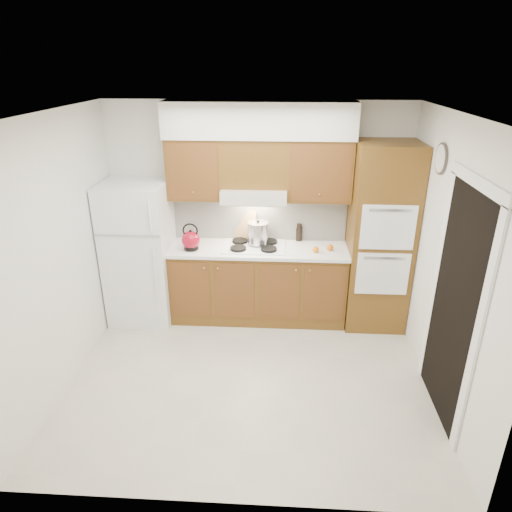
{
  "coord_description": "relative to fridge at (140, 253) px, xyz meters",
  "views": [
    {
      "loc": [
        0.3,
        -3.85,
        3.0
      ],
      "look_at": [
        0.04,
        0.45,
        1.15
      ],
      "focal_mm": 32.0,
      "sensor_mm": 36.0,
      "label": 1
    }
  ],
  "objects": [
    {
      "name": "doorway",
      "position": [
        3.19,
        -1.49,
        0.19
      ],
      "size": [
        0.02,
        0.9,
        2.1
      ],
      "primitive_type": "cube",
      "color": "black",
      "rests_on": "floor"
    },
    {
      "name": "condiment_a",
      "position": [
        1.92,
        0.31,
        0.19
      ],
      "size": [
        0.06,
        0.06,
        0.22
      ],
      "primitive_type": "cylinder",
      "rotation": [
        0.0,
        0.0,
        -0.0
      ],
      "color": "black",
      "rests_on": "countertop"
    },
    {
      "name": "wall_right",
      "position": [
        3.21,
        -1.14,
        0.44
      ],
      "size": [
        0.02,
        3.0,
        2.6
      ],
      "primitive_type": "cube",
      "color": "white",
      "rests_on": "floor"
    },
    {
      "name": "orange_far",
      "position": [
        2.11,
        -0.06,
        0.12
      ],
      "size": [
        0.1,
        0.1,
        0.07
      ],
      "primitive_type": "sphere",
      "rotation": [
        0.0,
        0.0,
        -0.39
      ],
      "color": "orange",
      "rests_on": "countertop"
    },
    {
      "name": "stock_pot",
      "position": [
        1.42,
        0.13,
        0.24
      ],
      "size": [
        0.24,
        0.24,
        0.25
      ],
      "primitive_type": "cylinder",
      "rotation": [
        0.0,
        0.0,
        0.01
      ],
      "color": "silver",
      "rests_on": "cooktop"
    },
    {
      "name": "upper_cab_left",
      "position": [
        0.69,
        0.19,
        0.99
      ],
      "size": [
        0.63,
        0.33,
        0.7
      ],
      "primitive_type": "cube",
      "color": "brown",
      "rests_on": "wall_back"
    },
    {
      "name": "condiment_c",
      "position": [
        1.91,
        0.31,
        0.16
      ],
      "size": [
        0.07,
        0.07,
        0.16
      ],
      "primitive_type": "cylinder",
      "rotation": [
        0.0,
        0.0,
        0.36
      ],
      "color": "black",
      "rests_on": "countertop"
    },
    {
      "name": "wall_clock",
      "position": [
        3.19,
        -0.59,
        1.29
      ],
      "size": [
        0.02,
        0.3,
        0.3
      ],
      "primitive_type": "cylinder",
      "rotation": [
        0.0,
        1.57,
        0.0
      ],
      "color": "#3F3833",
      "rests_on": "wall_right"
    },
    {
      "name": "range_hood",
      "position": [
        1.38,
        0.13,
        0.71
      ],
      "size": [
        0.75,
        0.45,
        0.15
      ],
      "primitive_type": "cube",
      "color": "silver",
      "rests_on": "wall_back"
    },
    {
      "name": "oven_cabinet",
      "position": [
        2.85,
        0.03,
        0.24
      ],
      "size": [
        0.7,
        0.65,
        2.2
      ],
      "primitive_type": "cube",
      "color": "brown",
      "rests_on": "floor"
    },
    {
      "name": "fridge",
      "position": [
        0.0,
        0.0,
        0.0
      ],
      "size": [
        0.75,
        0.72,
        1.72
      ],
      "primitive_type": "cube",
      "color": "white",
      "rests_on": "floor"
    },
    {
      "name": "floor",
      "position": [
        1.41,
        -1.14,
        -0.86
      ],
      "size": [
        3.6,
        3.6,
        0.0
      ],
      "primitive_type": "plane",
      "color": "#B8B1A1",
      "rests_on": "ground"
    },
    {
      "name": "backsplash",
      "position": [
        1.43,
        0.34,
        0.36
      ],
      "size": [
        2.11,
        0.03,
        0.56
      ],
      "primitive_type": "cube",
      "color": "white",
      "rests_on": "countertop"
    },
    {
      "name": "upper_cab_over_hood",
      "position": [
        1.38,
        0.19,
        1.06
      ],
      "size": [
        0.75,
        0.33,
        0.55
      ],
      "primitive_type": "cube",
      "color": "brown",
      "rests_on": "range_hood"
    },
    {
      "name": "kettle",
      "position": [
        0.64,
        -0.05,
        0.2
      ],
      "size": [
        0.26,
        0.26,
        0.22
      ],
      "primitive_type": "sphere",
      "rotation": [
        0.0,
        0.0,
        0.2
      ],
      "color": "maroon",
      "rests_on": "countertop"
    },
    {
      "name": "cutting_board",
      "position": [
        1.25,
        0.31,
        0.28
      ],
      "size": [
        0.28,
        0.18,
        0.35
      ],
      "primitive_type": "cube",
      "rotation": [
        -0.21,
        0.0,
        -0.38
      ],
      "color": "tan",
      "rests_on": "countertop"
    },
    {
      "name": "base_cabinets",
      "position": [
        1.43,
        0.06,
        -0.41
      ],
      "size": [
        2.11,
        0.6,
        0.9
      ],
      "primitive_type": "cube",
      "color": "brown",
      "rests_on": "floor"
    },
    {
      "name": "countertop",
      "position": [
        1.43,
        0.05,
        0.06
      ],
      "size": [
        2.13,
        0.62,
        0.04
      ],
      "primitive_type": "cube",
      "color": "white",
      "rests_on": "base_cabinets"
    },
    {
      "name": "orange_near",
      "position": [
        2.28,
        0.01,
        0.12
      ],
      "size": [
        0.1,
        0.1,
        0.08
      ],
      "primitive_type": "sphere",
      "rotation": [
        0.0,
        0.0,
        -0.33
      ],
      "color": "orange",
      "rests_on": "countertop"
    },
    {
      "name": "condiment_b",
      "position": [
        1.93,
        0.31,
        0.17
      ],
      "size": [
        0.06,
        0.06,
        0.18
      ],
      "primitive_type": "cylinder",
      "rotation": [
        0.0,
        0.0,
        -0.09
      ],
      "color": "black",
      "rests_on": "countertop"
    },
    {
      "name": "wall_left",
      "position": [
        -0.4,
        -1.14,
        0.44
      ],
      "size": [
        0.02,
        3.0,
        2.6
      ],
      "primitive_type": "cube",
      "color": "white",
      "rests_on": "floor"
    },
    {
      "name": "ceiling",
      "position": [
        1.41,
        -1.14,
        1.74
      ],
      "size": [
        3.6,
        3.6,
        0.0
      ],
      "primitive_type": "plane",
      "color": "white",
      "rests_on": "wall_back"
    },
    {
      "name": "wall_back",
      "position": [
        1.41,
        0.36,
        0.44
      ],
      "size": [
        3.6,
        0.02,
        2.6
      ],
      "primitive_type": "cube",
      "color": "white",
      "rests_on": "floor"
    },
    {
      "name": "soffit",
      "position": [
        1.43,
        0.18,
        1.54
      ],
      "size": [
        2.13,
        0.36,
        0.4
      ],
      "primitive_type": "cube",
      "color": "silver",
      "rests_on": "wall_back"
    },
    {
      "name": "cooktop",
      "position": [
        1.38,
        0.07,
        0.09
      ],
      "size": [
        0.74,
        0.5,
        0.01
      ],
      "primitive_type": "cube",
      "color": "white",
      "rests_on": "countertop"
    },
    {
      "name": "upper_cab_right",
      "position": [
        2.12,
        0.19,
        0.99
      ],
      "size": [
        0.73,
        0.33,
        0.7
      ],
      "primitive_type": "cube",
      "color": "brown",
      "rests_on": "wall_back"
    }
  ]
}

